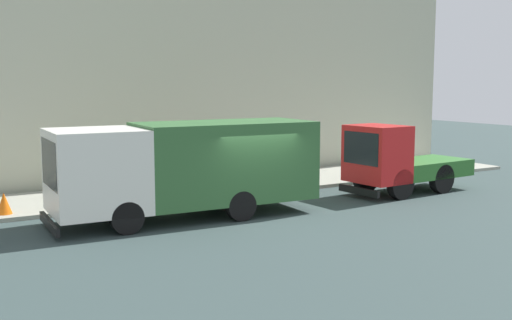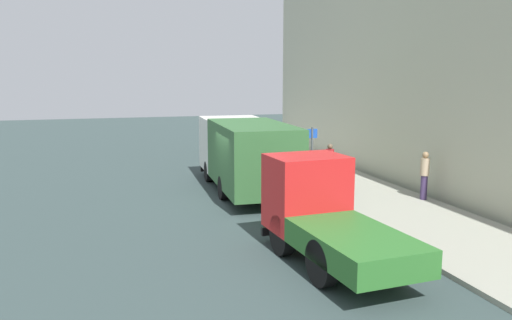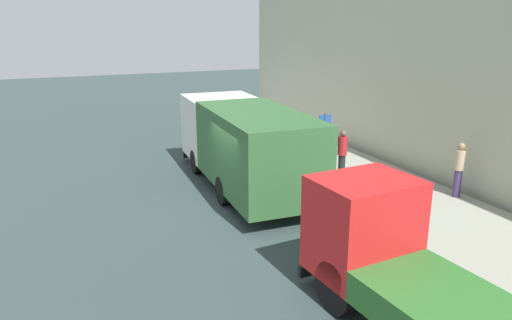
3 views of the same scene
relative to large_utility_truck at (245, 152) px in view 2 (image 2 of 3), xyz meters
name	(u,v)px [view 2 (image 2 of 3)]	position (x,y,z in m)	size (l,w,h in m)	color
ground	(233,202)	(-0.96, -1.76, -1.60)	(80.00, 80.00, 0.00)	#314040
sidewalk	(356,192)	(4.08, -1.76, -1.53)	(4.08, 30.00, 0.13)	#999A8B
building_facade	(418,66)	(6.61, -1.76, 3.38)	(0.50, 30.00, 9.97)	#B8BAA0
large_utility_truck	(245,152)	(0.00, 0.00, 0.00)	(2.86, 8.01, 2.83)	white
small_flatbed_truck	(324,214)	(-0.22, -8.15, -0.43)	(2.32, 5.19, 2.53)	red
pedestrian_walking	(330,164)	(3.27, -0.95, -0.52)	(0.41, 0.41, 1.77)	black
pedestrian_standing	(425,174)	(5.70, -3.84, -0.52)	(0.40, 0.40, 1.76)	#41315A
traffic_cone_orange	(271,159)	(2.66, 4.72, -1.15)	(0.45, 0.45, 0.65)	orange
street_sign_post	(312,153)	(2.35, -1.26, 0.01)	(0.44, 0.08, 2.50)	#4C5156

